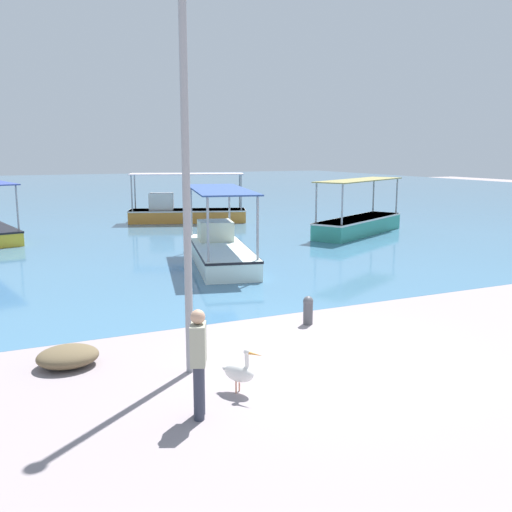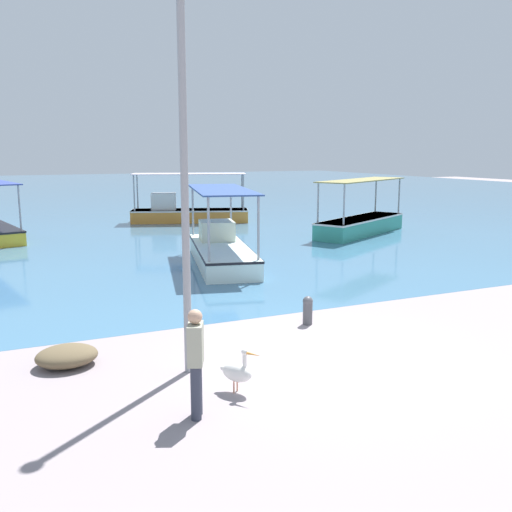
{
  "view_description": "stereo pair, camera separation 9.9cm",
  "coord_description": "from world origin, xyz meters",
  "views": [
    {
      "loc": [
        -5.7,
        -9.05,
        3.99
      ],
      "look_at": [
        0.19,
        3.75,
        1.38
      ],
      "focal_mm": 40.0,
      "sensor_mm": 36.0,
      "label": 1
    },
    {
      "loc": [
        -5.61,
        -9.09,
        3.99
      ],
      "look_at": [
        0.19,
        3.75,
        1.38
      ],
      "focal_mm": 40.0,
      "sensor_mm": 36.0,
      "label": 2
    }
  ],
  "objects": [
    {
      "name": "mooring_bollard",
      "position": [
        0.75,
        2.06,
        0.36
      ],
      "size": [
        0.24,
        0.24,
        0.67
      ],
      "color": "#47474C",
      "rests_on": "ground"
    },
    {
      "name": "fishing_boat_outer",
      "position": [
        4.05,
        21.85,
        0.62
      ],
      "size": [
        6.73,
        3.84,
        2.73
      ],
      "color": "orange",
      "rests_on": "harbor_water"
    },
    {
      "name": "fisherman_standing",
      "position": [
        -3.1,
        -1.36,
        0.91
      ],
      "size": [
        0.36,
        0.45,
        1.69
      ],
      "color": "#313545",
      "rests_on": "ground"
    },
    {
      "name": "fishing_boat_near_left",
      "position": [
        10.28,
        13.76,
        0.56
      ],
      "size": [
        6.47,
        4.55,
        2.63
      ],
      "color": "teal",
      "rests_on": "harbor_water"
    },
    {
      "name": "net_pile",
      "position": [
        -4.66,
        1.64,
        0.19
      ],
      "size": [
        1.14,
        0.97,
        0.39
      ],
      "primitive_type": "ellipsoid",
      "color": "brown",
      "rests_on": "ground"
    },
    {
      "name": "pelican",
      "position": [
        -2.21,
        -0.79,
        0.38
      ],
      "size": [
        0.55,
        0.72,
        0.8
      ],
      "color": "#E0997A",
      "rests_on": "ground"
    },
    {
      "name": "harbor_water",
      "position": [
        0.0,
        48.0,
        0.0
      ],
      "size": [
        110.0,
        90.0,
        0.0
      ],
      "primitive_type": "cube",
      "color": "teal",
      "rests_on": "ground"
    },
    {
      "name": "lamp_post",
      "position": [
        -2.66,
        0.45,
        3.7
      ],
      "size": [
        0.28,
        0.28,
        6.67
      ],
      "color": "gray",
      "rests_on": "ground"
    },
    {
      "name": "ground",
      "position": [
        0.0,
        0.0,
        0.0
      ],
      "size": [
        120.0,
        120.0,
        0.0
      ],
      "primitive_type": "plane",
      "color": "gray"
    },
    {
      "name": "fishing_boat_near_right",
      "position": [
        1.52,
        9.72,
        0.58
      ],
      "size": [
        3.19,
        6.45,
        2.68
      ],
      "color": "white",
      "rests_on": "harbor_water"
    }
  ]
}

